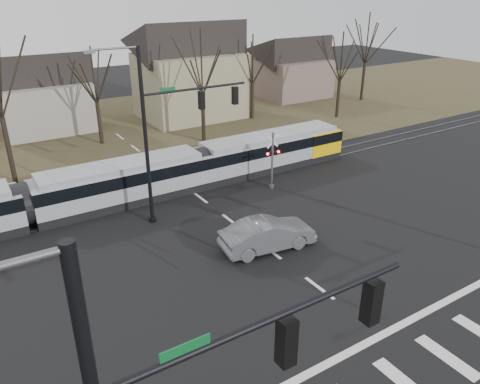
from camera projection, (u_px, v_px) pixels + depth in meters
ground at (350, 311)px, 20.40m from camera, size 140.00×140.00×0.00m
grass_verge at (113, 131)px, 45.09m from camera, size 140.00×28.00×0.01m
crosswalk at (427, 370)px, 17.31m from camera, size 27.00×2.60×0.01m
stop_line at (382, 335)px, 19.01m from camera, size 28.00×0.35×0.01m
lane_dashes at (187, 187)px, 32.74m from camera, size 0.18×30.00×0.01m
rail_pair at (188, 188)px, 32.58m from camera, size 90.00×1.52×0.06m
tram at (121, 182)px, 29.88m from camera, size 35.92×2.67×2.72m
sedan at (268, 234)px, 24.91m from camera, size 3.14×5.63×1.70m
signal_pole_far at (171, 125)px, 26.54m from camera, size 9.28×0.44×10.20m
rail_crossing_signal at (272, 162)px, 31.93m from camera, size 1.08×0.36×4.00m
tree_row at (153, 88)px, 39.39m from camera, size 59.20×7.20×10.00m
house_b at (43, 89)px, 44.12m from camera, size 8.64×7.56×7.65m
house_c at (190, 66)px, 48.10m from camera, size 10.80×8.64×10.10m
house_d at (292, 64)px, 57.46m from camera, size 8.64×7.56×7.65m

